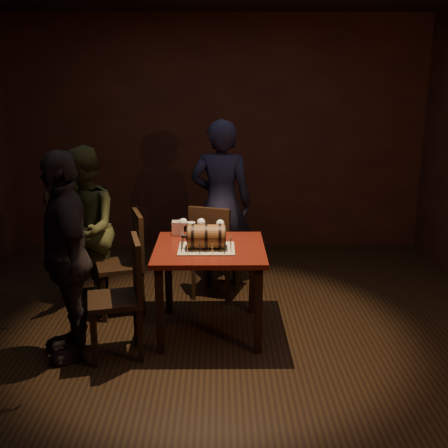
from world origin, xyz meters
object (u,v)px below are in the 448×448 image
object	(u,v)px
person_back	(221,204)
wine_glass_right	(220,225)
pint_of_ale	(191,231)
barrel_cake	(206,236)
wine_glass_left	(183,223)
wine_glass_mid	(201,223)
chair_left_rear	(128,257)
person_left_front	(66,256)
chair_left_front	(125,290)
chair_back	(213,247)
person_left_rear	(83,230)
pub_table	(210,260)

from	to	relation	value
person_back	wine_glass_right	bearing A→B (deg)	95.93
pint_of_ale	barrel_cake	bearing A→B (deg)	-64.43
wine_glass_left	wine_glass_mid	distance (m)	0.16
chair_left_rear	person_left_front	size ratio (longest dim) A/B	0.58
wine_glass_mid	wine_glass_right	xyz separation A→B (m)	(0.17, -0.05, 0.00)
barrel_cake	chair_left_rear	bearing A→B (deg)	145.88
barrel_cake	chair_left_front	world-z (taller)	barrel_cake
barrel_cake	chair_left_rear	xyz separation A→B (m)	(-0.72, 0.49, -0.34)
wine_glass_left	chair_left_rear	bearing A→B (deg)	168.19
barrel_cake	wine_glass_mid	size ratio (longest dim) A/B	2.23
wine_glass_left	chair_left_rear	world-z (taller)	chair_left_rear
chair_back	person_left_rear	world-z (taller)	person_left_rear
wine_glass_mid	wine_glass_right	world-z (taller)	same
pub_table	wine_glass_right	world-z (taller)	wine_glass_right
person_left_front	chair_back	bearing A→B (deg)	112.51
wine_glass_mid	pub_table	bearing A→B (deg)	-76.21
person_left_front	person_left_rear	bearing A→B (deg)	162.35
chair_left_front	wine_glass_left	bearing A→B (deg)	59.13
barrel_cake	wine_glass_left	size ratio (longest dim) A/B	2.23
wine_glass_mid	person_back	xyz separation A→B (m)	(0.18, 0.82, -0.02)
wine_glass_right	chair_left_front	size ratio (longest dim) A/B	0.17
wine_glass_left	person_back	xyz separation A→B (m)	(0.33, 0.82, -0.02)
wine_glass_right	person_left_front	world-z (taller)	person_left_front
wine_glass_mid	pint_of_ale	bearing A→B (deg)	-131.79
wine_glass_right	pint_of_ale	xyz separation A→B (m)	(-0.25, -0.05, -0.05)
chair_back	chair_left_front	bearing A→B (deg)	-121.37
chair_left_front	wine_glass_right	bearing A→B (deg)	41.11
wine_glass_left	pint_of_ale	world-z (taller)	wine_glass_left
wine_glass_right	person_left_rear	distance (m)	1.27
wine_glass_left	person_left_rear	distance (m)	0.95
barrel_cake	chair_left_rear	world-z (taller)	barrel_cake
person_back	person_left_front	distance (m)	1.92
wine_glass_left	person_back	size ratio (longest dim) A/B	0.09
wine_glass_left	chair_left_front	distance (m)	0.87
person_left_front	chair_left_front	bearing A→B (deg)	68.70
person_left_rear	barrel_cake	bearing A→B (deg)	43.25
wine_glass_left	chair_left_rear	xyz separation A→B (m)	(-0.51, 0.11, -0.35)
person_back	chair_back	bearing A→B (deg)	85.94
wine_glass_left	wine_glass_right	xyz separation A→B (m)	(0.32, -0.05, 0.00)
chair_left_front	person_left_rear	xyz separation A→B (m)	(-0.51, 0.89, 0.23)
person_left_front	chair_left_rear	bearing A→B (deg)	135.10
barrel_cake	person_left_front	bearing A→B (deg)	-163.11
barrel_cake	person_left_rear	size ratio (longest dim) A/B	0.24
barrel_cake	wine_glass_left	bearing A→B (deg)	118.73
wine_glass_right	chair_left_front	xyz separation A→B (m)	(-0.73, -0.64, -0.35)
wine_glass_left	wine_glass_mid	world-z (taller)	same
pub_table	chair_left_rear	world-z (taller)	chair_left_rear
wine_glass_right	person_back	size ratio (longest dim) A/B	0.09
barrel_cake	chair_left_rear	size ratio (longest dim) A/B	0.39
wine_glass_left	pub_table	bearing A→B (deg)	-53.58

